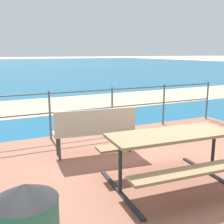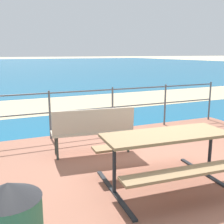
# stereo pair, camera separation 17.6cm
# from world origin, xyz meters

# --- Properties ---
(ground_plane) EXTENTS (240.00, 240.00, 0.00)m
(ground_plane) POSITION_xyz_m (0.00, 0.00, 0.00)
(ground_plane) COLOR beige
(patio_paving) EXTENTS (6.40, 5.20, 0.06)m
(patio_paving) POSITION_xyz_m (0.00, 0.00, 0.03)
(patio_paving) COLOR #935B47
(patio_paving) RESTS_ON ground
(sea_water) EXTENTS (90.00, 90.00, 0.01)m
(sea_water) POSITION_xyz_m (0.00, 40.00, 0.01)
(sea_water) COLOR #145B84
(sea_water) RESTS_ON ground
(beach_strip) EXTENTS (54.06, 4.57, 0.01)m
(beach_strip) POSITION_xyz_m (0.00, 6.64, 0.01)
(beach_strip) COLOR tan
(beach_strip) RESTS_ON ground
(picnic_table) EXTENTS (1.85, 1.49, 0.76)m
(picnic_table) POSITION_xyz_m (-0.43, -0.43, 0.63)
(picnic_table) COLOR #8C704C
(picnic_table) RESTS_ON patio_paving
(park_bench) EXTENTS (1.52, 0.58, 0.88)m
(park_bench) POSITION_xyz_m (-0.95, 1.10, 0.58)
(park_bench) COLOR #BCAD93
(park_bench) RESTS_ON patio_paving
(railing_fence) EXTENTS (5.94, 0.04, 1.06)m
(railing_fence) POSITION_xyz_m (0.00, 2.40, 0.73)
(railing_fence) COLOR #4C5156
(railing_fence) RESTS_ON patio_paving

